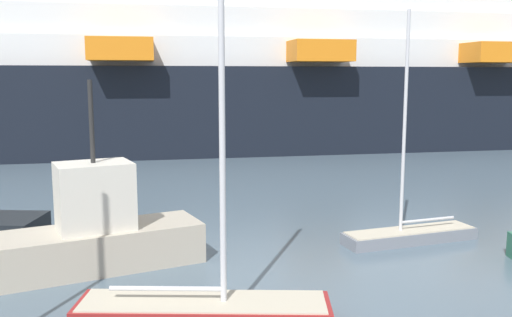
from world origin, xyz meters
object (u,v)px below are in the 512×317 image
object	(u,v)px
sailboat_0	(204,304)
channel_buoy_0	(117,231)
sailboat_6	(410,231)
fishing_boat_0	(88,235)
cruise_ship	(208,57)

from	to	relation	value
sailboat_0	channel_buoy_0	size ratio (longest dim) A/B	6.57
sailboat_6	fishing_boat_0	world-z (taller)	sailboat_6
channel_buoy_0	cruise_ship	bearing A→B (deg)	80.51
cruise_ship	sailboat_6	bearing A→B (deg)	-82.65
sailboat_6	cruise_ship	distance (m)	33.09
cruise_ship	fishing_boat_0	bearing A→B (deg)	-103.09
sailboat_0	fishing_boat_0	bearing A→B (deg)	137.66
sailboat_0	sailboat_6	bearing A→B (deg)	45.13
sailboat_0	fishing_boat_0	xyz separation A→B (m)	(-3.59, 4.43, 0.68)
channel_buoy_0	cruise_ship	world-z (taller)	cruise_ship
sailboat_6	cruise_ship	world-z (taller)	cruise_ship
sailboat_0	cruise_ship	xyz separation A→B (m)	(1.88, 37.57, 7.55)
fishing_boat_0	channel_buoy_0	size ratio (longest dim) A/B	5.07
sailboat_0	channel_buoy_0	bearing A→B (deg)	120.00
sailboat_0	fishing_boat_0	distance (m)	5.75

